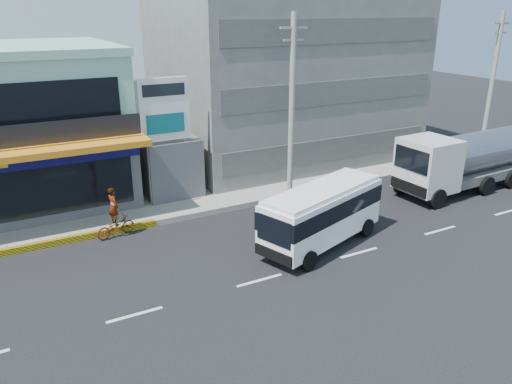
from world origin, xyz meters
The scene contains 13 objects.
ground centered at (0.00, 0.00, 0.00)m, with size 120.00×120.00×0.00m, color black.
sidewalk centered at (5.00, 9.50, 0.15)m, with size 70.00×5.00×0.30m, color gray.
shop_building centered at (-8.00, 13.95, 4.00)m, with size 12.40×11.70×8.00m.
concrete_building centered at (10.00, 15.00, 7.00)m, with size 16.00×12.00×14.00m, color slate.
gap_structure centered at (0.00, 12.00, 1.75)m, with size 3.00×6.00×3.50m, color #48484D.
satellite_dish centered at (0.00, 11.00, 3.58)m, with size 1.50×1.50×0.15m, color slate.
billboard centered at (-0.50, 9.20, 4.93)m, with size 2.60×0.18×6.90m.
utility_pole_near centered at (6.00, 7.40, 5.15)m, with size 1.60×0.30×10.00m.
utility_pole_far centered at (22.00, 7.40, 5.15)m, with size 1.60×0.30×10.00m.
minibus centered at (4.00, 1.50, 1.64)m, with size 6.91×4.10×2.75m.
sedan centered at (5.46, 4.27, 0.71)m, with size 1.68×4.18×1.42m, color tan.
tanker_truck centered at (15.14, 3.53, 1.87)m, with size 8.92×3.14×3.48m.
motorcycle_rider centered at (-4.00, 6.80, 0.80)m, with size 2.00×1.13×2.43m.
Camera 1 is at (-8.32, -15.18, 10.13)m, focal length 35.00 mm.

